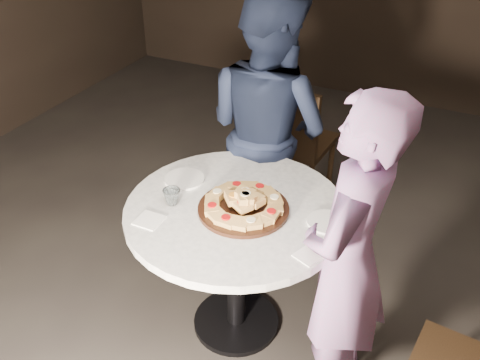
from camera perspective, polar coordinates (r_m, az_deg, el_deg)
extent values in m
plane|color=black|center=(3.17, -0.09, -15.54)|extent=(7.00, 7.00, 0.00)
cylinder|color=black|center=(3.18, -0.41, -14.80)|extent=(0.61, 0.61, 0.03)
cylinder|color=black|center=(2.90, -0.44, -9.53)|extent=(0.12, 0.12, 0.76)
cylinder|color=silver|center=(2.65, -0.47, -3.29)|extent=(1.38, 1.38, 0.04)
cylinder|color=black|center=(2.61, 0.37, -3.08)|extent=(0.59, 0.59, 0.02)
cube|color=tan|center=(2.53, 3.34, -3.68)|extent=(0.08, 0.10, 0.04)
cylinder|color=#B90E0F|center=(2.52, 3.36, -3.32)|extent=(0.04, 0.04, 0.01)
cube|color=tan|center=(2.58, 3.76, -2.94)|extent=(0.11, 0.12, 0.04)
cube|color=tan|center=(2.62, 3.66, -2.16)|extent=(0.12, 0.12, 0.04)
cylinder|color=beige|center=(2.61, 3.68, -1.81)|extent=(0.06, 0.06, 0.01)
cube|color=tan|center=(2.67, 3.07, -1.48)|extent=(0.12, 0.12, 0.04)
cube|color=tan|center=(2.70, 2.11, -0.98)|extent=(0.11, 0.09, 0.04)
cylinder|color=#B90E0F|center=(2.69, 2.12, -0.63)|extent=(0.05, 0.05, 0.01)
cube|color=tan|center=(2.72, 0.91, -0.73)|extent=(0.12, 0.10, 0.04)
cube|color=tan|center=(2.72, -0.35, -0.75)|extent=(0.12, 0.11, 0.04)
cylinder|color=#B90E0F|center=(2.70, -0.36, -0.40)|extent=(0.06, 0.06, 0.01)
cube|color=tan|center=(2.70, -1.53, -1.03)|extent=(0.10, 0.12, 0.04)
cube|color=tan|center=(2.66, -2.44, -1.56)|extent=(0.08, 0.10, 0.04)
cylinder|color=beige|center=(2.65, -2.45, -1.21)|extent=(0.05, 0.05, 0.01)
cube|color=tan|center=(2.62, -2.96, -2.26)|extent=(0.11, 0.12, 0.04)
cube|color=tan|center=(2.57, -2.98, -3.04)|extent=(0.11, 0.12, 0.04)
cylinder|color=#B90E0F|center=(2.56, -3.00, -2.68)|extent=(0.06, 0.06, 0.01)
cube|color=tan|center=(2.52, -2.48, -3.77)|extent=(0.12, 0.11, 0.04)
cube|color=tan|center=(2.49, -1.51, -4.35)|extent=(0.10, 0.08, 0.04)
cylinder|color=#B90E0F|center=(2.48, -1.52, -3.98)|extent=(0.05, 0.05, 0.01)
cube|color=tan|center=(2.47, -0.22, -4.66)|extent=(0.10, 0.09, 0.04)
cube|color=tan|center=(2.47, 1.18, -4.63)|extent=(0.12, 0.12, 0.04)
cylinder|color=beige|center=(2.46, 1.19, -4.27)|extent=(0.06, 0.06, 0.01)
cube|color=tan|center=(2.49, 2.44, -4.29)|extent=(0.11, 0.12, 0.04)
cube|color=tan|center=(2.57, 1.47, -2.16)|extent=(0.10, 0.11, 0.04)
cylinder|color=#2D6B1E|center=(2.56, 1.48, -1.80)|extent=(0.06, 0.06, 0.01)
cube|color=tan|center=(2.61, 0.55, -1.44)|extent=(0.10, 0.08, 0.04)
cylinder|color=beige|center=(2.60, 0.55, -1.08)|extent=(0.05, 0.05, 0.01)
cube|color=tan|center=(2.58, -0.71, -1.96)|extent=(0.12, 0.12, 0.04)
cylinder|color=orange|center=(2.57, -0.72, -1.59)|extent=(0.06, 0.06, 0.01)
cube|color=tan|center=(2.53, 0.20, -2.70)|extent=(0.12, 0.11, 0.04)
cylinder|color=#B90E0F|center=(2.52, 0.20, -2.33)|extent=(0.06, 0.06, 0.01)
cube|color=tan|center=(2.57, 1.47, -2.16)|extent=(0.11, 0.10, 0.03)
cylinder|color=#2D6B1E|center=(2.56, 1.48, -1.80)|extent=(0.06, 0.06, 0.01)
cube|color=tan|center=(2.53, 0.52, -1.87)|extent=(0.11, 0.12, 0.04)
cylinder|color=beige|center=(2.52, 0.52, -1.50)|extent=(0.06, 0.06, 0.01)
cube|color=tan|center=(2.54, 0.68, -1.78)|extent=(0.11, 0.10, 0.04)
cylinder|color=beige|center=(2.53, 0.68, -1.41)|extent=(0.06, 0.06, 0.01)
cylinder|color=white|center=(2.85, -5.95, 0.11)|extent=(0.27, 0.27, 0.01)
cylinder|color=white|center=(2.56, 9.22, -4.43)|extent=(0.24, 0.24, 0.01)
imported|color=silver|center=(2.66, -7.28, -1.78)|extent=(0.10, 0.10, 0.08)
cube|color=white|center=(2.58, -9.67, -4.25)|extent=(0.12, 0.12, 0.01)
cube|color=white|center=(2.37, 7.28, -8.02)|extent=(0.13, 0.13, 0.01)
cube|color=black|center=(3.90, 6.20, 4.09)|extent=(0.49, 0.49, 0.04)
cube|color=black|center=(3.60, 4.91, 6.00)|extent=(0.46, 0.07, 0.50)
cylinder|color=black|center=(4.13, 9.64, 1.55)|extent=(0.04, 0.04, 0.50)
cylinder|color=black|center=(4.25, 4.67, 2.95)|extent=(0.04, 0.04, 0.50)
cylinder|color=black|center=(3.81, 7.46, -1.15)|extent=(0.04, 0.04, 0.50)
cylinder|color=black|center=(3.95, 2.18, 0.44)|extent=(0.04, 0.04, 0.50)
cylinder|color=black|center=(2.93, 18.83, -17.28)|extent=(0.04, 0.04, 0.40)
imported|color=black|center=(3.25, 2.99, 5.41)|extent=(1.02, 0.91, 1.74)
imported|color=slate|center=(2.40, 11.36, -8.45)|extent=(0.43, 0.62, 1.62)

